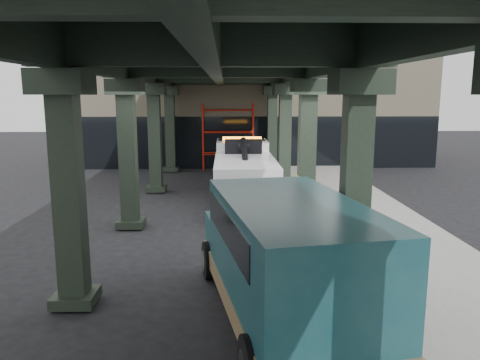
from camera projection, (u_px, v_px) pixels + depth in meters
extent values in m
plane|color=black|center=(231.00, 245.00, 14.19)|extent=(90.00, 90.00, 0.00)
cube|color=gray|center=(359.00, 224.00, 16.27)|extent=(5.00, 40.00, 0.15)
cube|color=silver|center=(279.00, 226.00, 16.20)|extent=(0.12, 38.00, 0.01)
cube|color=black|center=(355.00, 191.00, 9.88)|extent=(0.55, 0.55, 5.00)
cube|color=black|center=(360.00, 82.00, 9.48)|extent=(1.10, 1.10, 0.50)
cube|color=black|center=(350.00, 294.00, 10.30)|extent=(0.90, 0.90, 0.24)
cube|color=black|center=(307.00, 155.00, 15.78)|extent=(0.55, 0.55, 5.00)
cube|color=black|center=(308.00, 87.00, 15.38)|extent=(1.10, 1.10, 0.50)
cube|color=black|center=(305.00, 221.00, 16.20)|extent=(0.90, 0.90, 0.24)
cube|color=black|center=(285.00, 139.00, 21.68)|extent=(0.55, 0.55, 5.00)
cube|color=black|center=(286.00, 89.00, 21.28)|extent=(1.10, 1.10, 0.50)
cube|color=black|center=(284.00, 188.00, 22.10)|extent=(0.90, 0.90, 0.24)
cube|color=black|center=(272.00, 129.00, 27.58)|extent=(0.55, 0.55, 5.00)
cube|color=black|center=(273.00, 90.00, 27.18)|extent=(1.10, 1.10, 0.50)
cube|color=black|center=(272.00, 168.00, 28.00)|extent=(0.90, 0.90, 0.24)
cube|color=black|center=(69.00, 193.00, 9.71)|extent=(0.55, 0.55, 5.00)
cube|color=black|center=(61.00, 82.00, 9.30)|extent=(1.10, 1.10, 0.50)
cube|color=black|center=(76.00, 297.00, 10.12)|extent=(0.90, 0.90, 0.24)
cube|color=black|center=(128.00, 156.00, 15.61)|extent=(0.55, 0.55, 5.00)
cube|color=black|center=(125.00, 87.00, 15.20)|extent=(1.10, 1.10, 0.50)
cube|color=black|center=(131.00, 223.00, 16.02)|extent=(0.90, 0.90, 0.24)
cube|color=black|center=(155.00, 139.00, 21.51)|extent=(0.55, 0.55, 5.00)
cube|color=black|center=(153.00, 89.00, 21.10)|extent=(1.10, 1.10, 0.50)
cube|color=black|center=(157.00, 188.00, 21.92)|extent=(0.90, 0.90, 0.24)
cube|color=black|center=(170.00, 129.00, 27.41)|extent=(0.55, 0.55, 5.00)
cube|color=black|center=(169.00, 90.00, 27.00)|extent=(1.10, 1.10, 0.50)
cube|color=black|center=(171.00, 168.00, 27.82)|extent=(0.90, 0.90, 0.24)
cube|color=black|center=(309.00, 62.00, 15.24)|extent=(0.35, 32.00, 1.10)
cube|color=black|center=(124.00, 62.00, 15.06)|extent=(0.35, 32.00, 1.10)
cube|color=black|center=(217.00, 62.00, 15.15)|extent=(0.35, 32.00, 1.10)
cube|color=black|center=(217.00, 40.00, 15.02)|extent=(7.40, 32.00, 0.30)
cube|color=#C6B793|center=(256.00, 102.00, 33.19)|extent=(22.00, 10.00, 8.00)
cylinder|color=#B81D0E|center=(203.00, 136.00, 28.44)|extent=(0.08, 0.08, 4.00)
cylinder|color=#B81D0E|center=(203.00, 138.00, 27.65)|extent=(0.08, 0.08, 4.00)
cylinder|color=#B81D0E|center=(253.00, 136.00, 28.52)|extent=(0.08, 0.08, 4.00)
cylinder|color=#B81D0E|center=(253.00, 138.00, 27.74)|extent=(0.08, 0.08, 4.00)
cylinder|color=#B81D0E|center=(228.00, 153.00, 28.66)|extent=(3.00, 0.08, 0.08)
cylinder|color=#B81D0E|center=(228.00, 131.00, 28.43)|extent=(3.00, 0.08, 0.08)
cylinder|color=#B81D0E|center=(228.00, 110.00, 28.19)|extent=(3.00, 0.08, 0.08)
cube|color=black|center=(244.00, 187.00, 19.52)|extent=(1.00, 7.40, 0.25)
cube|color=white|center=(242.00, 159.00, 21.84)|extent=(2.32, 2.37, 1.78)
cube|color=white|center=(241.00, 166.00, 22.95)|extent=(2.32, 0.69, 0.89)
cube|color=black|center=(242.00, 148.00, 21.99)|extent=(2.17, 1.29, 0.84)
cube|color=white|center=(245.00, 177.00, 18.29)|extent=(2.38, 4.94, 1.38)
cube|color=orange|center=(242.00, 139.00, 21.47)|extent=(1.78, 0.28, 0.16)
cube|color=black|center=(243.00, 146.00, 20.05)|extent=(1.58, 0.59, 0.59)
cylinder|color=black|center=(245.00, 158.00, 18.35)|extent=(0.24, 3.45, 1.32)
cube|color=black|center=(248.00, 218.00, 15.99)|extent=(0.30, 1.38, 0.18)
cube|color=black|center=(249.00, 225.00, 15.32)|extent=(1.58, 0.25, 0.18)
cylinder|color=black|center=(219.00, 179.00, 22.27)|extent=(0.35, 1.09, 1.09)
cylinder|color=silver|center=(219.00, 179.00, 22.27)|extent=(0.39, 0.60, 0.60)
cylinder|color=black|center=(264.00, 179.00, 22.34)|extent=(0.35, 1.09, 1.09)
cylinder|color=silver|center=(264.00, 179.00, 22.34)|extent=(0.39, 0.60, 0.60)
cylinder|color=black|center=(218.00, 193.00, 19.07)|extent=(0.35, 1.09, 1.09)
cylinder|color=silver|center=(218.00, 193.00, 19.07)|extent=(0.39, 0.60, 0.60)
cylinder|color=black|center=(271.00, 193.00, 19.14)|extent=(0.35, 1.09, 1.09)
cylinder|color=silver|center=(271.00, 193.00, 19.14)|extent=(0.39, 0.60, 0.60)
cylinder|color=black|center=(217.00, 200.00, 17.81)|extent=(0.35, 1.09, 1.09)
cylinder|color=silver|center=(217.00, 200.00, 17.81)|extent=(0.39, 0.60, 0.60)
cylinder|color=black|center=(274.00, 200.00, 17.88)|extent=(0.35, 1.09, 1.09)
cylinder|color=silver|center=(274.00, 200.00, 17.88)|extent=(0.39, 0.60, 0.60)
cube|color=#133F44|center=(253.00, 234.00, 11.75)|extent=(2.46, 1.60, 1.00)
cube|color=#133F44|center=(291.00, 258.00, 8.72)|extent=(3.16, 5.33, 2.17)
cube|color=olive|center=(283.00, 293.00, 9.31)|extent=(3.42, 6.54, 0.39)
cube|color=black|center=(258.00, 203.00, 11.16)|extent=(2.22, 0.85, 0.93)
cube|color=black|center=(286.00, 224.00, 8.95)|extent=(3.02, 4.35, 0.61)
cube|color=silver|center=(248.00, 244.00, 12.40)|extent=(2.21, 0.52, 0.33)
cylinder|color=black|center=(210.00, 260.00, 11.58)|extent=(0.47, 0.97, 0.93)
cylinder|color=silver|center=(210.00, 260.00, 11.58)|extent=(0.44, 0.57, 0.51)
cylinder|color=black|center=(296.00, 254.00, 12.02)|extent=(0.47, 0.97, 0.93)
cylinder|color=silver|center=(296.00, 254.00, 12.02)|extent=(0.44, 0.57, 0.51)
cylinder|color=black|center=(388.00, 349.00, 7.52)|extent=(0.47, 0.97, 0.93)
cylinder|color=silver|center=(388.00, 349.00, 7.52)|extent=(0.44, 0.57, 0.51)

